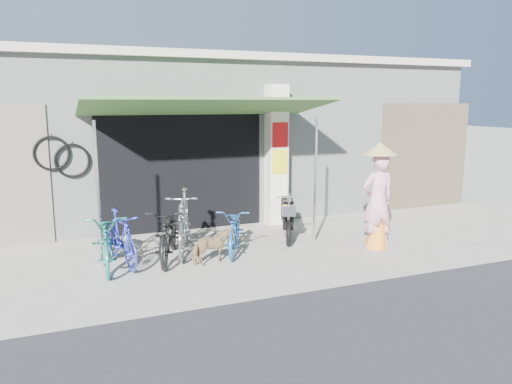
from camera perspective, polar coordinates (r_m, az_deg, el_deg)
name	(u,v)px	position (r m, az deg, el deg)	size (l,w,h in m)	color
ground	(289,258)	(8.62, 3.76, -7.57)	(80.00, 80.00, 0.00)	#A6A096
bicycle_shop	(204,133)	(13.00, -6.01, 6.67)	(12.30, 5.30, 3.66)	#A1A79F
shop_pillar	(276,155)	(10.84, 2.29, 4.23)	(0.42, 0.44, 3.00)	beige
awning	(208,109)	(9.40, -5.49, 9.47)	(4.60, 1.88, 2.72)	#375E2A
neighbour_right	(424,156)	(13.22, 18.68, 3.92)	(2.60, 0.06, 2.60)	brown
bike_teal	(107,239)	(8.38, -16.71, -5.22)	(0.61, 1.76, 0.92)	#19725E
bike_blue	(121,238)	(8.46, -15.19, -5.11)	(0.42, 1.49, 0.89)	#222C9D
bike_black	(169,233)	(8.55, -9.88, -4.64)	(0.61, 1.75, 0.92)	black
bike_silver	(184,221)	(8.87, -8.25, -3.32)	(0.53, 1.89, 1.14)	#9D9DA2
bike_navy	(235,229)	(8.85, -2.41, -4.28)	(0.55, 1.58, 0.83)	#225B9C
street_dog	(213,247)	(8.25, -4.97, -6.27)	(0.32, 0.69, 0.59)	tan
moped	(287,216)	(9.81, 3.61, -2.77)	(0.82, 1.57, 0.94)	black
nun	(378,197)	(9.24, 13.77, -0.58)	(0.66, 0.64, 1.93)	#D18CA0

